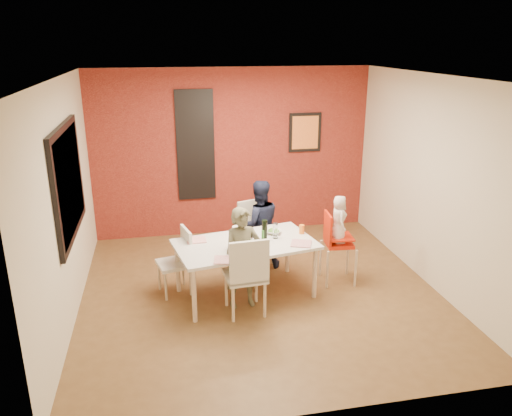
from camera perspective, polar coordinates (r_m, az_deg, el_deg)
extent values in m
plane|color=brown|center=(6.53, 0.52, -9.59)|extent=(4.50, 4.50, 0.00)
cube|color=silver|center=(5.77, 0.60, 14.75)|extent=(4.50, 4.50, 0.02)
cube|color=beige|center=(8.16, -2.68, 6.32)|extent=(4.50, 0.02, 2.70)
cube|color=beige|center=(3.98, 7.22, -7.47)|extent=(4.50, 0.02, 2.70)
cube|color=beige|center=(5.99, -21.01, 0.47)|extent=(0.02, 4.50, 2.70)
cube|color=beige|center=(6.82, 19.42, 2.78)|extent=(0.02, 4.50, 2.70)
cube|color=maroon|center=(8.14, -2.66, 6.29)|extent=(4.50, 0.02, 2.70)
cube|color=black|center=(6.12, -20.67, 2.84)|extent=(0.05, 1.70, 1.30)
cube|color=black|center=(6.12, -20.53, 2.85)|extent=(0.02, 1.55, 1.15)
cube|color=silver|center=(8.03, -6.93, 7.09)|extent=(0.55, 0.03, 1.70)
cube|color=black|center=(8.02, -6.93, 7.09)|extent=(0.60, 0.03, 1.76)
cube|color=black|center=(8.32, 5.62, 8.60)|extent=(0.54, 0.03, 0.64)
cube|color=#FB9737|center=(8.31, 5.65, 8.58)|extent=(0.44, 0.01, 0.54)
cube|color=silver|center=(6.19, -1.23, -4.16)|extent=(1.85, 1.24, 0.04)
cylinder|color=beige|center=(5.80, -7.09, -9.90)|extent=(0.06, 0.06, 0.67)
cylinder|color=beige|center=(6.49, -8.94, -6.73)|extent=(0.06, 0.06, 0.67)
cylinder|color=beige|center=(6.31, 6.75, -7.39)|extent=(0.06, 0.06, 0.67)
cylinder|color=beige|center=(6.95, 3.63, -4.74)|extent=(0.06, 0.06, 0.67)
cube|color=silver|center=(5.90, -1.27, -7.76)|extent=(0.49, 0.49, 0.05)
cube|color=silver|center=(5.60, -0.77, -6.28)|extent=(0.46, 0.07, 0.52)
cylinder|color=beige|center=(6.21, 0.02, -8.83)|extent=(0.04, 0.04, 0.45)
cylinder|color=beige|center=(5.89, 1.00, -10.46)|extent=(0.04, 0.04, 0.45)
cylinder|color=beige|center=(6.13, -3.42, -9.24)|extent=(0.04, 0.04, 0.45)
cylinder|color=beige|center=(5.81, -2.63, -10.93)|extent=(0.04, 0.04, 0.45)
cube|color=beige|center=(7.21, 0.08, -3.05)|extent=(0.52, 0.52, 0.05)
cube|color=beige|center=(7.28, -0.65, -0.86)|extent=(0.41, 0.17, 0.47)
cylinder|color=beige|center=(7.09, -0.44, -5.40)|extent=(0.03, 0.03, 0.41)
cylinder|color=beige|center=(7.36, -1.73, -4.46)|extent=(0.03, 0.03, 0.41)
cylinder|color=beige|center=(7.24, 1.91, -4.86)|extent=(0.03, 0.03, 0.41)
cylinder|color=beige|center=(7.51, 0.56, -3.96)|extent=(0.03, 0.03, 0.41)
cube|color=silver|center=(6.44, -9.37, -6.30)|extent=(0.47, 0.47, 0.04)
cube|color=silver|center=(6.39, -7.93, -4.24)|extent=(0.13, 0.39, 0.45)
cylinder|color=#BEAB8D|center=(6.64, -11.00, -7.62)|extent=(0.03, 0.03, 0.39)
cylinder|color=#BEAB8D|center=(6.71, -8.32, -7.17)|extent=(0.03, 0.03, 0.39)
cylinder|color=#BEAB8D|center=(6.36, -10.28, -8.81)|extent=(0.03, 0.03, 0.39)
cylinder|color=#BEAB8D|center=(6.43, -7.49, -8.32)|extent=(0.03, 0.03, 0.39)
cube|color=red|center=(6.68, 9.45, -4.01)|extent=(0.37, 0.37, 0.05)
cube|color=red|center=(6.56, 8.21, -2.27)|extent=(0.06, 0.34, 0.40)
cube|color=red|center=(6.64, 9.49, -3.26)|extent=(0.37, 0.37, 0.02)
cylinder|color=#C2AD90|center=(6.68, 11.32, -6.80)|extent=(0.03, 0.03, 0.52)
cylinder|color=#C2AD90|center=(6.58, 8.15, -7.02)|extent=(0.03, 0.03, 0.52)
cylinder|color=#C2AD90|center=(7.01, 10.42, -5.49)|extent=(0.03, 0.03, 0.52)
cylinder|color=#C2AD90|center=(6.91, 7.39, -5.68)|extent=(0.03, 0.03, 0.52)
imported|color=brown|center=(5.97, -1.55, -5.74)|extent=(0.49, 0.36, 1.25)
imported|color=black|center=(6.99, 0.33, -1.88)|extent=(0.64, 0.50, 1.28)
imported|color=silver|center=(6.55, 9.44, -1.27)|extent=(0.22, 0.32, 0.63)
cube|color=white|center=(5.72, -3.68, -5.93)|extent=(0.26, 0.26, 0.01)
cube|color=silver|center=(6.54, -1.69, -2.68)|extent=(0.23, 0.23, 0.01)
cube|color=silver|center=(6.17, 5.19, -4.06)|extent=(0.32, 0.32, 0.01)
cube|color=white|center=(6.31, -6.83, -3.62)|extent=(0.24, 0.24, 0.01)
imported|color=silver|center=(6.15, -0.25, -3.92)|extent=(0.22, 0.22, 0.05)
imported|color=white|center=(6.47, 2.02, -2.72)|extent=(0.25, 0.25, 0.05)
cylinder|color=black|center=(6.23, 0.98, -2.53)|extent=(0.07, 0.07, 0.26)
cylinder|color=silver|center=(5.93, -0.54, -3.93)|extent=(0.07, 0.07, 0.21)
cylinder|color=white|center=(6.30, 2.23, -2.61)|extent=(0.07, 0.07, 0.20)
cylinder|color=silver|center=(6.02, -2.17, -3.30)|extent=(0.12, 0.12, 0.26)
cylinder|color=red|center=(6.17, -0.62, -3.39)|extent=(0.03, 0.03, 0.14)
cylinder|color=#337C29|center=(6.23, 0.79, -3.14)|extent=(0.04, 0.04, 0.14)
cylinder|color=brown|center=(6.24, -0.81, -3.04)|extent=(0.04, 0.04, 0.15)
cylinder|color=orange|center=(6.48, 5.25, -2.43)|extent=(0.07, 0.07, 0.12)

